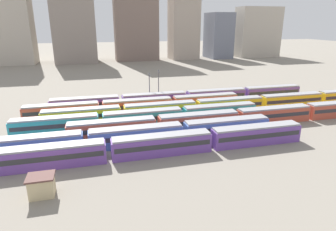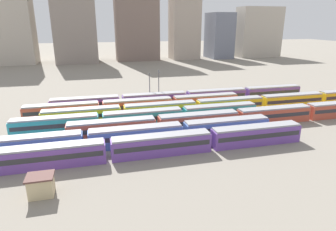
{
  "view_description": "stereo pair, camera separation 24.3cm",
  "coord_description": "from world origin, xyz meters",
  "px_view_note": "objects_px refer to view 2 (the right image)",
  "views": [
    {
      "loc": [
        -1.11,
        -46.49,
        22.8
      ],
      "look_at": [
        15.04,
        15.6,
        2.04
      ],
      "focal_mm": 30.91,
      "sensor_mm": 36.0,
      "label": 1
    },
    {
      "loc": [
        -0.88,
        -46.55,
        22.8
      ],
      "look_at": [
        15.04,
        15.6,
        2.04
      ],
      "focal_mm": 30.91,
      "sensor_mm": 36.0,
      "label": 2
    }
  ],
  "objects_px": {
    "train_track_4": "(230,105)",
    "train_track_1": "(136,136)",
    "train_track_5": "(138,106)",
    "signal_hut": "(41,185)",
    "train_track_0": "(162,144)",
    "catenary_pole_1": "(150,86)",
    "train_track_2": "(308,112)",
    "train_track_6": "(186,98)",
    "catenary_pole_3": "(159,85)",
    "train_track_3": "(143,118)"
  },
  "relations": [
    {
      "from": "train_track_4",
      "to": "train_track_1",
      "type": "bearing_deg",
      "value": -150.22
    },
    {
      "from": "train_track_5",
      "to": "train_track_4",
      "type": "bearing_deg",
      "value": -12.34
    },
    {
      "from": "train_track_1",
      "to": "signal_hut",
      "type": "bearing_deg",
      "value": -137.49
    },
    {
      "from": "train_track_0",
      "to": "catenary_pole_1",
      "type": "height_order",
      "value": "catenary_pole_1"
    },
    {
      "from": "catenary_pole_1",
      "to": "signal_hut",
      "type": "distance_m",
      "value": 49.3
    },
    {
      "from": "train_track_2",
      "to": "train_track_6",
      "type": "xyz_separation_m",
      "value": [
        -24.54,
        20.8,
        0.0
      ]
    },
    {
      "from": "train_track_0",
      "to": "train_track_1",
      "type": "height_order",
      "value": "same"
    },
    {
      "from": "train_track_4",
      "to": "catenary_pole_3",
      "type": "xyz_separation_m",
      "value": [
        -16.31,
        13.15,
        3.59
      ]
    },
    {
      "from": "train_track_2",
      "to": "train_track_6",
      "type": "height_order",
      "value": "same"
    },
    {
      "from": "train_track_3",
      "to": "train_track_4",
      "type": "distance_m",
      "value": 24.72
    },
    {
      "from": "train_track_1",
      "to": "train_track_3",
      "type": "bearing_deg",
      "value": 73.46
    },
    {
      "from": "train_track_2",
      "to": "train_track_5",
      "type": "relative_size",
      "value": 2.02
    },
    {
      "from": "signal_hut",
      "to": "catenary_pole_1",
      "type": "bearing_deg",
      "value": 61.44
    },
    {
      "from": "train_track_5",
      "to": "catenary_pole_3",
      "type": "relative_size",
      "value": 5.63
    },
    {
      "from": "train_track_0",
      "to": "train_track_1",
      "type": "distance_m",
      "value": 6.46
    },
    {
      "from": "train_track_1",
      "to": "train_track_4",
      "type": "bearing_deg",
      "value": 29.78
    },
    {
      "from": "train_track_1",
      "to": "signal_hut",
      "type": "xyz_separation_m",
      "value": [
        -15.15,
        -13.89,
        -0.35
      ]
    },
    {
      "from": "train_track_5",
      "to": "signal_hut",
      "type": "relative_size",
      "value": 15.5
    },
    {
      "from": "train_track_2",
      "to": "train_track_4",
      "type": "xyz_separation_m",
      "value": [
        -15.75,
        10.4,
        0.0
      ]
    },
    {
      "from": "train_track_0",
      "to": "signal_hut",
      "type": "xyz_separation_m",
      "value": [
        -18.99,
        -8.69,
        -0.35
      ]
    },
    {
      "from": "train_track_5",
      "to": "catenary_pole_3",
      "type": "bearing_deg",
      "value": 46.83
    },
    {
      "from": "train_track_0",
      "to": "signal_hut",
      "type": "distance_m",
      "value": 20.89
    },
    {
      "from": "catenary_pole_1",
      "to": "train_track_2",
      "type": "bearing_deg",
      "value": -34.82
    },
    {
      "from": "train_track_4",
      "to": "train_track_6",
      "type": "bearing_deg",
      "value": 130.22
    },
    {
      "from": "train_track_2",
      "to": "signal_hut",
      "type": "distance_m",
      "value": 61.21
    },
    {
      "from": "train_track_0",
      "to": "train_track_5",
      "type": "xyz_separation_m",
      "value": [
        -0.35,
        26.0,
        0.0
      ]
    },
    {
      "from": "train_track_3",
      "to": "signal_hut",
      "type": "distance_m",
      "value": 30.38
    },
    {
      "from": "train_track_3",
      "to": "train_track_4",
      "type": "xyz_separation_m",
      "value": [
        24.17,
        5.2,
        0.0
      ]
    },
    {
      "from": "train_track_4",
      "to": "train_track_6",
      "type": "relative_size",
      "value": 1.25
    },
    {
      "from": "train_track_0",
      "to": "train_track_6",
      "type": "relative_size",
      "value": 0.75
    },
    {
      "from": "train_track_0",
      "to": "catenary_pole_1",
      "type": "bearing_deg",
      "value": 82.53
    },
    {
      "from": "train_track_2",
      "to": "signal_hut",
      "type": "bearing_deg",
      "value": -161.83
    },
    {
      "from": "train_track_5",
      "to": "signal_hut",
      "type": "height_order",
      "value": "train_track_5"
    },
    {
      "from": "train_track_2",
      "to": "catenary_pole_3",
      "type": "distance_m",
      "value": 39.94
    },
    {
      "from": "train_track_5",
      "to": "signal_hut",
      "type": "xyz_separation_m",
      "value": [
        -18.64,
        -34.69,
        -0.35
      ]
    },
    {
      "from": "train_track_1",
      "to": "signal_hut",
      "type": "relative_size",
      "value": 15.5
    },
    {
      "from": "train_track_5",
      "to": "catenary_pole_1",
      "type": "height_order",
      "value": "catenary_pole_1"
    },
    {
      "from": "train_track_6",
      "to": "signal_hut",
      "type": "height_order",
      "value": "train_track_6"
    },
    {
      "from": "train_track_2",
      "to": "train_track_4",
      "type": "relative_size",
      "value": 1.2
    },
    {
      "from": "train_track_5",
      "to": "train_track_6",
      "type": "relative_size",
      "value": 0.75
    },
    {
      "from": "train_track_1",
      "to": "train_track_5",
      "type": "height_order",
      "value": "same"
    },
    {
      "from": "train_track_1",
      "to": "signal_hut",
      "type": "distance_m",
      "value": 20.56
    },
    {
      "from": "train_track_1",
      "to": "train_track_4",
      "type": "xyz_separation_m",
      "value": [
        27.26,
        15.6,
        0.0
      ]
    },
    {
      "from": "train_track_2",
      "to": "signal_hut",
      "type": "height_order",
      "value": "train_track_2"
    },
    {
      "from": "train_track_3",
      "to": "train_track_5",
      "type": "height_order",
      "value": "same"
    },
    {
      "from": "train_track_0",
      "to": "train_track_3",
      "type": "height_order",
      "value": "same"
    },
    {
      "from": "train_track_5",
      "to": "train_track_6",
      "type": "bearing_deg",
      "value": 19.15
    },
    {
      "from": "train_track_2",
      "to": "train_track_3",
      "type": "bearing_deg",
      "value": 172.58
    },
    {
      "from": "train_track_1",
      "to": "train_track_6",
      "type": "xyz_separation_m",
      "value": [
        18.46,
        26.0,
        0.0
      ]
    },
    {
      "from": "train_track_0",
      "to": "signal_hut",
      "type": "bearing_deg",
      "value": -155.4
    }
  ]
}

